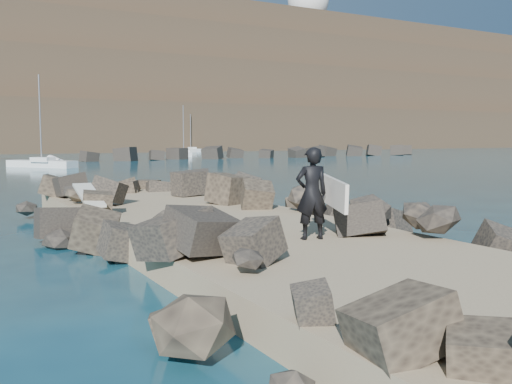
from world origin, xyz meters
TOP-DOWN VIEW (x-y plane):
  - ground at (0.00, 0.00)m, footprint 800.00×800.00m
  - jetty at (0.00, -2.00)m, footprint 6.00×26.00m
  - riprap_left at (-2.90, -1.50)m, footprint 2.60×22.00m
  - riprap_right at (2.90, -1.50)m, footprint 2.60×22.00m
  - breakwater_secondary at (35.00, 55.00)m, footprint 52.00×4.00m
  - headland at (10.00, 160.00)m, footprint 360.00×140.00m
  - surfboard_resting at (-2.83, 3.73)m, footprint 0.62×2.19m
  - surfer_with_board at (0.47, -2.72)m, footprint 1.30×2.34m
  - radome at (99.08, 141.34)m, footprint 13.01×13.01m
  - sailboat_d at (25.48, 66.15)m, footprint 2.75×6.44m
  - sailboat_c at (2.04, 43.56)m, footprint 5.70×6.74m
  - sailboat_f at (36.38, 89.35)m, footprint 2.16×6.18m
  - headland_buildings at (16.81, 152.19)m, footprint 137.50×30.50m

SIDE VIEW (x-z plane):
  - ground at x=0.00m, z-range 0.00..0.00m
  - jetty at x=0.00m, z-range 0.00..0.60m
  - sailboat_c at x=2.04m, z-range -4.03..4.72m
  - sailboat_d at x=25.48m, z-range -3.49..4.18m
  - sailboat_f at x=36.38m, z-range -3.36..4.05m
  - riprap_left at x=-2.90m, z-range 0.00..1.00m
  - riprap_right at x=2.90m, z-range 0.00..1.00m
  - breakwater_secondary at x=35.00m, z-range 0.00..1.20m
  - surfboard_resting at x=-2.83m, z-range 1.00..1.07m
  - surfer_with_board at x=0.47m, z-range 0.61..2.59m
  - headland at x=10.00m, z-range 0.00..32.00m
  - headland_buildings at x=16.81m, z-range 31.47..36.47m
  - radome at x=99.08m, z-range 33.67..54.27m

